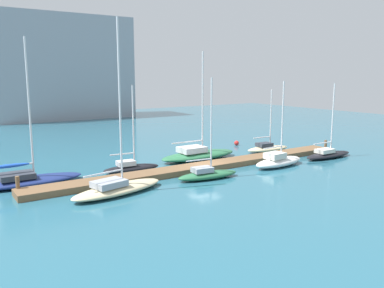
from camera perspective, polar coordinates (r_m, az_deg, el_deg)
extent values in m
plane|color=#286075|center=(35.93, 1.77, -3.60)|extent=(120.00, 120.00, 0.00)
cube|color=brown|center=(35.88, 1.77, -3.22)|extent=(31.50, 2.12, 0.49)
cylinder|color=brown|center=(30.75, -23.43, -5.44)|extent=(0.28, 0.28, 1.36)
cylinder|color=brown|center=(45.69, 18.35, -0.32)|extent=(0.28, 0.28, 1.36)
ellipsoid|color=navy|center=(33.23, -22.10, -4.88)|extent=(8.15, 2.63, 0.64)
cube|color=#333842|center=(32.96, -23.54, -4.15)|extent=(2.45, 1.81, 0.42)
cylinder|color=silver|center=(32.42, -22.03, 4.71)|extent=(0.15, 0.15, 10.43)
cylinder|color=silver|center=(32.70, -24.48, -2.85)|extent=(3.41, 0.15, 0.12)
ellipsoid|color=blue|center=(32.70, -24.48, -2.85)|extent=(3.07, 0.39, 0.28)
ellipsoid|color=beige|center=(29.13, -10.40, -6.30)|extent=(7.62, 3.70, 0.67)
cube|color=#9EA3AD|center=(28.58, -11.64, -5.50)|extent=(2.47, 1.99, 0.44)
cylinder|color=silver|center=(28.28, -10.18, 5.73)|extent=(0.14, 0.14, 11.46)
cylinder|color=silver|center=(28.15, -12.44, -4.05)|extent=(3.03, 0.74, 0.12)
ellipsoid|color=black|center=(35.24, -8.54, -3.44)|extent=(5.13, 1.95, 0.64)
cube|color=silver|center=(34.96, -9.33, -2.68)|extent=(1.59, 1.20, 0.42)
cylinder|color=silver|center=(34.67, -8.31, 2.60)|extent=(0.13, 0.13, 6.80)
cylinder|color=silver|center=(34.70, -9.84, -1.41)|extent=(2.11, 0.28, 0.10)
ellipsoid|color=#2D7047|center=(32.64, 2.28, -4.43)|extent=(5.47, 2.07, 0.62)
cube|color=#9EA3AD|center=(32.26, 1.47, -3.65)|extent=(1.70, 1.23, 0.41)
cylinder|color=silver|center=(32.02, 2.74, 2.67)|extent=(0.13, 0.13, 7.48)
cylinder|color=silver|center=(31.92, 0.97, -2.28)|extent=(2.24, 0.33, 0.11)
ellipsoid|color=#2D7047|center=(39.94, 0.98, -1.61)|extent=(8.47, 2.85, 0.83)
cube|color=silver|center=(39.34, -0.02, -0.77)|extent=(2.55, 1.95, 0.54)
cylinder|color=silver|center=(39.48, 1.50, 5.96)|extent=(0.15, 0.15, 9.70)
cylinder|color=silver|center=(38.92, -0.63, 0.30)|extent=(3.54, 0.17, 0.12)
ellipsoid|color=white|center=(37.85, 12.18, -2.50)|extent=(5.95, 2.43, 0.81)
cube|color=silver|center=(37.27, 11.66, -1.62)|extent=(1.85, 1.50, 0.53)
cylinder|color=silver|center=(37.45, 12.68, 3.35)|extent=(0.13, 0.13, 6.92)
cylinder|color=silver|center=(36.86, 11.35, -0.47)|extent=(2.44, 0.32, 0.11)
ellipsoid|color=beige|center=(44.83, 10.69, -0.66)|extent=(5.45, 2.15, 0.61)
cube|color=#333842|center=(44.41, 10.18, -0.09)|extent=(1.69, 1.34, 0.40)
cylinder|color=silver|center=(44.52, 11.09, 3.63)|extent=(0.13, 0.13, 6.13)
cylinder|color=silver|center=(44.07, 9.89, 0.93)|extent=(2.24, 0.28, 0.11)
ellipsoid|color=black|center=(42.97, 18.74, -1.48)|extent=(6.20, 1.72, 0.60)
cube|color=silver|center=(42.40, 18.26, -0.93)|extent=(1.86, 1.19, 0.39)
cylinder|color=silver|center=(42.67, 19.28, 3.50)|extent=(0.14, 0.14, 6.88)
cylinder|color=silver|center=(41.97, 18.01, 0.13)|extent=(2.60, 0.13, 0.11)
sphere|color=red|center=(48.21, 6.32, 0.15)|extent=(0.56, 0.56, 0.56)
cube|color=#9399A3|center=(80.94, -18.07, 10.20)|extent=(25.58, 10.37, 19.01)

